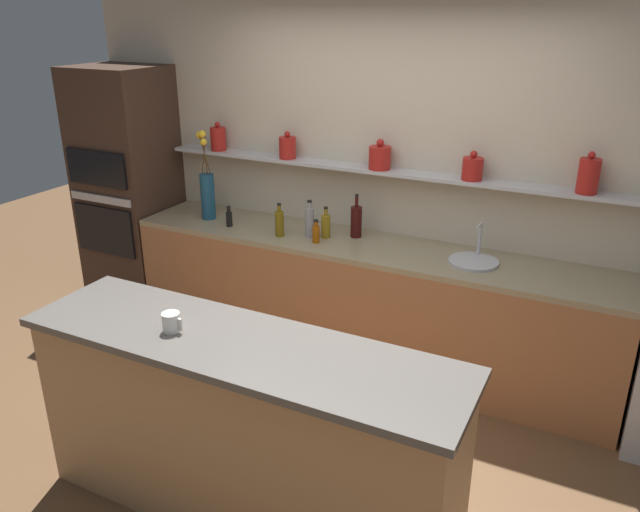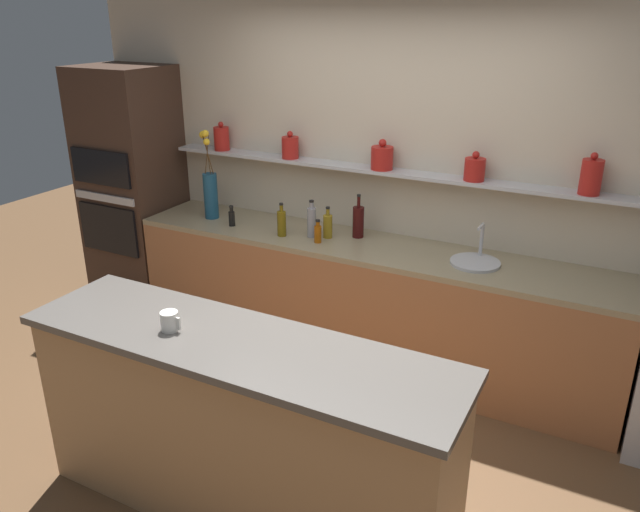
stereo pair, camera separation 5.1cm
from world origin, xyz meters
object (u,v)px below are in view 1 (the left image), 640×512
object	(u,v)px
flower_vase	(207,190)
bottle_oil_1	(326,226)
bottle_oil_2	(280,223)
coffee_mug	(171,322)
bottle_spirit_0	(310,221)
oven_tower	(129,192)
bottle_wine_3	(356,221)
sink_fixture	(474,260)
bottle_sauce_4	(229,218)
bottle_sauce_5	(316,233)

from	to	relation	value
flower_vase	bottle_oil_1	world-z (taller)	flower_vase
bottle_oil_2	coffee_mug	size ratio (longest dim) A/B	2.32
bottle_spirit_0	bottle_oil_1	distance (m)	0.12
oven_tower	flower_vase	xyz separation A→B (m)	(0.83, -0.01, 0.12)
bottle_spirit_0	bottle_wine_3	distance (m)	0.34
sink_fixture	bottle_sauce_4	bearing A→B (deg)	-176.57
oven_tower	bottle_wine_3	xyz separation A→B (m)	(2.05, 0.12, 0.01)
flower_vase	coffee_mug	distance (m)	2.05
bottle_spirit_0	coffee_mug	xyz separation A→B (m)	(0.15, -1.73, 0.03)
oven_tower	coffee_mug	distance (m)	2.59
bottle_sauce_4	bottle_sauce_5	world-z (taller)	bottle_sauce_5
bottle_oil_1	bottle_sauce_4	bearing A→B (deg)	-172.05
flower_vase	coffee_mug	bearing A→B (deg)	-58.62
bottle_sauce_5	coffee_mug	bearing A→B (deg)	-88.03
bottle_oil_2	bottle_sauce_4	size ratio (longest dim) A/B	1.55
sink_fixture	bottle_spirit_0	xyz separation A→B (m)	(-1.20, -0.04, 0.10)
bottle_sauce_4	coffee_mug	size ratio (longest dim) A/B	1.50
bottle_oil_1	bottle_oil_2	xyz separation A→B (m)	(-0.32, -0.12, 0.01)
bottle_oil_1	coffee_mug	world-z (taller)	bottle_oil_1
bottle_oil_1	bottle_sauce_5	bearing A→B (deg)	-97.31
bottle_wine_3	sink_fixture	bearing A→B (deg)	-6.98
bottle_oil_2	bottle_sauce_5	size ratio (longest dim) A/B	1.45
sink_fixture	bottle_sauce_4	world-z (taller)	sink_fixture
flower_vase	bottle_spirit_0	world-z (taller)	flower_vase
coffee_mug	bottle_sauce_5	bearing A→B (deg)	91.97
oven_tower	sink_fixture	xyz separation A→B (m)	(2.95, 0.01, -0.09)
flower_vase	bottle_oil_2	distance (m)	0.73
bottle_wine_3	bottle_sauce_4	size ratio (longest dim) A/B	2.00
oven_tower	sink_fixture	size ratio (longest dim) A/B	6.31
flower_vase	bottle_sauce_5	world-z (taller)	flower_vase
bottle_wine_3	bottle_sauce_5	bearing A→B (deg)	-131.01
bottle_wine_3	bottle_oil_1	bearing A→B (deg)	-149.34
flower_vase	bottle_sauce_5	bearing A→B (deg)	-5.96
flower_vase	bottle_oil_2	size ratio (longest dim) A/B	2.84
flower_vase	sink_fixture	size ratio (longest dim) A/B	2.17
oven_tower	bottle_spirit_0	world-z (taller)	oven_tower
flower_vase	bottle_wine_3	xyz separation A→B (m)	(1.22, 0.13, -0.11)
oven_tower	coffee_mug	xyz separation A→B (m)	(1.90, -1.76, 0.04)
flower_vase	coffee_mug	world-z (taller)	flower_vase
bottle_sauce_5	coffee_mug	world-z (taller)	coffee_mug
bottle_spirit_0	bottle_wine_3	xyz separation A→B (m)	(0.30, 0.15, 0.00)
oven_tower	bottle_oil_2	bearing A→B (deg)	-4.23
oven_tower	bottle_wine_3	world-z (taller)	oven_tower
bottle_oil_1	coffee_mug	distance (m)	1.77
bottle_spirit_0	bottle_wine_3	world-z (taller)	bottle_wine_3
sink_fixture	bottle_wine_3	world-z (taller)	bottle_wine_3
bottle_oil_1	bottle_wine_3	world-z (taller)	bottle_wine_3
bottle_sauce_4	flower_vase	bearing A→B (deg)	161.03
bottle_spirit_0	bottle_sauce_5	bearing A→B (deg)	-41.88
bottle_spirit_0	bottle_oil_1	xyz separation A→B (m)	(0.11, 0.04, -0.03)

